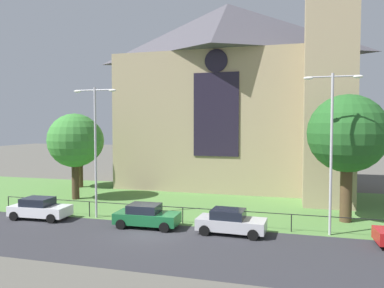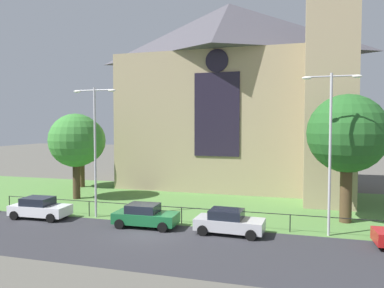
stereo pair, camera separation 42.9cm
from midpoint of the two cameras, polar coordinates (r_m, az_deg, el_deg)
ground at (r=33.15m, az=0.38°, el=-8.72°), size 160.00×160.00×0.00m
road_asphalt at (r=22.23m, az=-8.42°, el=-14.67°), size 120.00×8.00×0.01m
grass_verge at (r=31.28m, az=-0.63°, el=-9.43°), size 120.00×20.00×0.01m
church_building at (r=40.83m, az=6.89°, el=7.96°), size 23.20×16.20×26.00m
iron_railing at (r=25.52m, az=-1.13°, el=-10.07°), size 28.67×0.07×1.13m
tree_left_far at (r=41.39m, az=-16.43°, el=0.45°), size 5.14×5.14×7.57m
tree_right_near at (r=27.44m, az=23.24°, el=1.38°), size 5.37×5.37×8.83m
tree_left_near at (r=34.91m, az=-17.15°, el=0.48°), size 4.83×4.83×7.74m
streetlamp_near at (r=27.45m, az=-14.31°, el=1.10°), size 3.37×0.26×9.40m
streetlamp_far at (r=23.71m, az=21.06°, el=1.24°), size 3.37×0.26×9.81m
parked_car_white at (r=29.04m, az=-22.04°, el=-9.13°), size 4.27×2.16×1.51m
parked_car_green at (r=24.95m, az=-6.73°, el=-10.92°), size 4.25×2.12×1.51m
parked_car_silver at (r=23.39m, az=6.24°, el=-11.87°), size 4.28×2.18×1.51m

